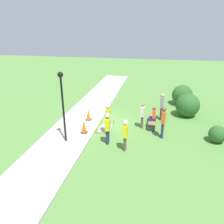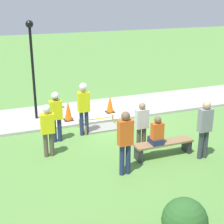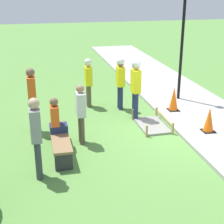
# 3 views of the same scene
# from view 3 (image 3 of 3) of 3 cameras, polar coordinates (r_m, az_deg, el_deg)

# --- Properties ---
(ground_plane) EXTENTS (60.00, 60.00, 0.00)m
(ground_plane) POSITION_cam_3_polar(r_m,az_deg,el_deg) (9.82, 10.77, -3.64)
(ground_plane) COLOR #5B8E42
(sidewalk) EXTENTS (28.00, 2.71, 0.10)m
(sidewalk) POSITION_cam_3_polar(r_m,az_deg,el_deg) (10.39, 17.66, -2.58)
(sidewalk) COLOR #ADAAA3
(sidewalk) RESTS_ON ground_plane
(wet_concrete_patch) EXTENTS (1.37, 0.82, 0.34)m
(wet_concrete_patch) POSITION_cam_3_polar(r_m,az_deg,el_deg) (10.21, 6.64, -2.19)
(wet_concrete_patch) COLOR gray
(wet_concrete_patch) RESTS_ON ground_plane
(traffic_cone_near_patch) EXTENTS (0.34, 0.34, 0.70)m
(traffic_cone_near_patch) POSITION_cam_3_polar(r_m,az_deg,el_deg) (9.82, 15.84, -1.25)
(traffic_cone_near_patch) COLOR black
(traffic_cone_near_patch) RESTS_ON sidewalk
(traffic_cone_far_patch) EXTENTS (0.34, 0.34, 0.77)m
(traffic_cone_far_patch) POSITION_cam_3_polar(r_m,az_deg,el_deg) (11.22, 10.23, 2.14)
(traffic_cone_far_patch) COLOR black
(traffic_cone_far_patch) RESTS_ON sidewalk
(park_bench) EXTENTS (1.88, 0.44, 0.47)m
(park_bench) POSITION_cam_3_polar(r_m,az_deg,el_deg) (8.58, -8.62, -4.70)
(park_bench) COLOR #2D2D33
(park_bench) RESTS_ON ground_plane
(person_seated_on_bench) EXTENTS (0.36, 0.44, 0.89)m
(person_seated_on_bench) POSITION_cam_3_polar(r_m,az_deg,el_deg) (8.64, -9.28, -1.06)
(person_seated_on_bench) COLOR navy
(person_seated_on_bench) RESTS_ON park_bench
(worker_supervisor) EXTENTS (0.40, 0.24, 1.66)m
(worker_supervisor) POSITION_cam_3_polar(r_m,az_deg,el_deg) (11.56, -3.96, 5.52)
(worker_supervisor) COLOR brown
(worker_supervisor) RESTS_ON ground_plane
(worker_assistant) EXTENTS (0.40, 0.25, 1.74)m
(worker_assistant) POSITION_cam_3_polar(r_m,az_deg,el_deg) (11.29, 1.40, 5.49)
(worker_assistant) COLOR navy
(worker_assistant) RESTS_ON ground_plane
(worker_trainee) EXTENTS (0.40, 0.27, 1.89)m
(worker_trainee) POSITION_cam_3_polar(r_m,az_deg,el_deg) (10.37, 3.95, 4.73)
(worker_trainee) COLOR navy
(worker_trainee) RESTS_ON ground_plane
(bystander_in_orange_shirt) EXTENTS (0.40, 0.24, 1.84)m
(bystander_in_orange_shirt) POSITION_cam_3_polar(r_m,az_deg,el_deg) (9.74, -13.12, 2.62)
(bystander_in_orange_shirt) COLOR navy
(bystander_in_orange_shirt) RESTS_ON ground_plane
(bystander_in_gray_shirt) EXTENTS (0.40, 0.22, 1.59)m
(bystander_in_gray_shirt) POSITION_cam_3_polar(r_m,az_deg,el_deg) (8.84, -5.20, 0.16)
(bystander_in_gray_shirt) COLOR brown
(bystander_in_gray_shirt) RESTS_ON ground_plane
(bystander_in_white_shirt) EXTENTS (0.40, 0.24, 1.82)m
(bystander_in_white_shirt) POSITION_cam_3_polar(r_m,az_deg,el_deg) (7.33, -12.49, -3.48)
(bystander_in_white_shirt) COLOR #383D47
(bystander_in_white_shirt) RESTS_ON ground_plane
(lamppost_near) EXTENTS (0.28, 0.28, 3.73)m
(lamppost_near) POSITION_cam_3_polar(r_m,az_deg,el_deg) (12.04, 11.73, 13.43)
(lamppost_near) COLOR black
(lamppost_near) RESTS_ON sidewalk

